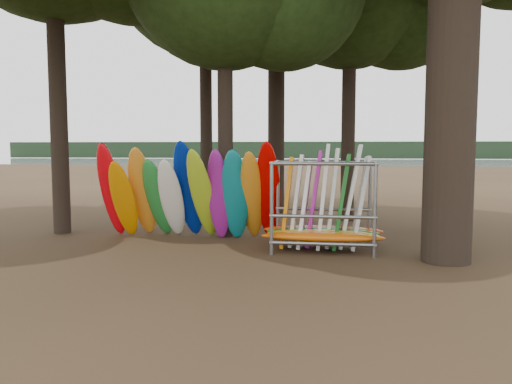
# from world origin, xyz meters

# --- Properties ---
(ground) EXTENTS (120.00, 120.00, 0.00)m
(ground) POSITION_xyz_m (0.00, 0.00, 0.00)
(ground) COLOR #47331E
(ground) RESTS_ON ground
(lake) EXTENTS (160.00, 160.00, 0.00)m
(lake) POSITION_xyz_m (0.00, 60.00, 0.00)
(lake) COLOR gray
(lake) RESTS_ON ground
(far_shore) EXTENTS (160.00, 4.00, 4.00)m
(far_shore) POSITION_xyz_m (0.00, 110.00, 2.00)
(far_shore) COLOR black
(far_shore) RESTS_ON ground
(kayak_row) EXTENTS (5.36, 2.18, 2.91)m
(kayak_row) POSITION_xyz_m (-1.84, 1.92, 1.26)
(kayak_row) COLOR red
(kayak_row) RESTS_ON ground
(storage_rack) EXTENTS (3.13, 1.52, 2.68)m
(storage_rack) POSITION_xyz_m (1.92, 0.98, 1.04)
(storage_rack) COLOR slate
(storage_rack) RESTS_ON ground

